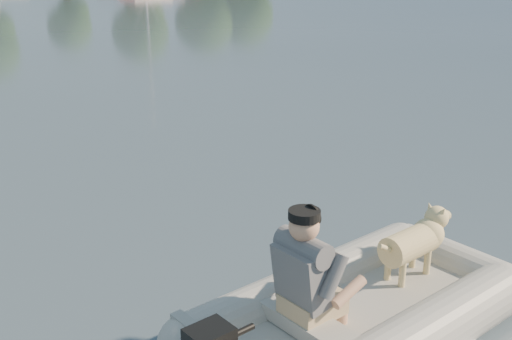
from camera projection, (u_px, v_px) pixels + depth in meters
water at (356, 293)px, 6.48m from camera, size 160.00×160.00×0.00m
dinghy at (367, 266)px, 5.72m from camera, size 5.47×4.34×1.45m
man at (305, 270)px, 5.25m from camera, size 0.87×0.78×1.13m
dog at (409, 249)px, 6.19m from camera, size 1.02×0.53×0.65m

